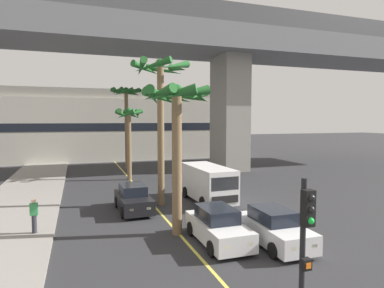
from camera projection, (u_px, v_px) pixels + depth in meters
lane_stripe_center at (146, 196)px, 23.38m from camera, size 0.14×56.00×0.01m
bridge_overpass at (134, 41)px, 31.90m from camera, size 79.39×8.00×16.38m
pier_building_backdrop at (111, 126)px, 45.85m from camera, size 30.81×8.04×9.34m
car_queue_front at (274, 228)px, 14.39m from camera, size 1.89×4.13×1.56m
car_queue_second at (133, 199)px, 19.67m from camera, size 1.90×4.14×1.56m
car_queue_third at (218, 227)px, 14.58m from camera, size 1.85×4.11×1.56m
delivery_van at (208, 182)px, 21.86m from camera, size 2.27×5.30×2.36m
traffic_light_median_near at (305, 249)px, 6.96m from camera, size 0.24×0.37×4.20m
palm_tree_near_median at (160, 92)px, 20.64m from camera, size 3.61×3.72×9.18m
palm_tree_mid_median at (126, 102)px, 36.62m from camera, size 3.43×3.46×9.00m
palm_tree_far_median at (129, 124)px, 29.59m from camera, size 2.45×2.60×6.50m
palm_tree_farthest_median at (177, 114)px, 15.31m from camera, size 3.29×3.27×7.05m
pedestrian_near_crosswalk at (34, 215)px, 15.37m from camera, size 0.34×0.22×1.62m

